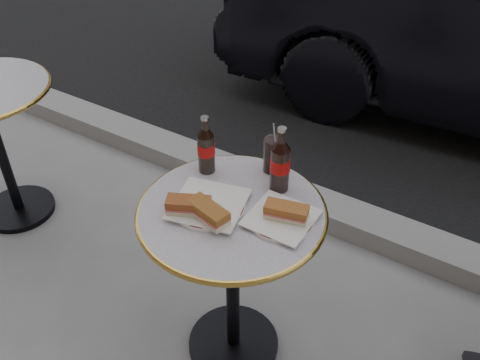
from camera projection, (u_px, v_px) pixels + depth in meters
The scene contains 12 objects.
ground at pixel (233, 345), 2.17m from camera, with size 80.00×80.00×0.00m, color gray.
curb at pixel (328, 211), 2.74m from camera, with size 40.00×0.20×0.12m, color gray.
bistro_table at pixel (233, 285), 1.94m from camera, with size 0.62×0.62×0.73m, color #BAB2C4, non-canonical shape.
bistro_table_second at pixel (1, 154), 2.59m from camera, with size 0.62×0.62×0.73m, color #BAB2C4, non-canonical shape.
plate_left at pixel (209, 206), 1.72m from camera, with size 0.24×0.24×0.01m, color white.
plate_right at pixel (281, 219), 1.67m from camera, with size 0.21×0.21×0.01m, color white.
sandwich_left_a at pixel (189, 206), 1.67m from camera, with size 0.14×0.06×0.05m, color #964A26.
sandwich_left_b at pixel (208, 213), 1.65m from camera, with size 0.14×0.07×0.05m, color #945725.
sandwich_right at pixel (286, 213), 1.65m from camera, with size 0.14×0.06×0.05m, color #A25C29.
cola_bottle_left at pixel (206, 144), 1.82m from camera, with size 0.06×0.06×0.22m, color black, non-canonical shape.
cola_bottle_right at pixel (280, 159), 1.73m from camera, with size 0.07×0.07×0.24m, color black, non-canonical shape.
cola_glass at pixel (272, 155), 1.84m from camera, with size 0.06×0.06×0.13m, color black.
Camera 1 is at (0.71, -1.08, 1.87)m, focal length 40.00 mm.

